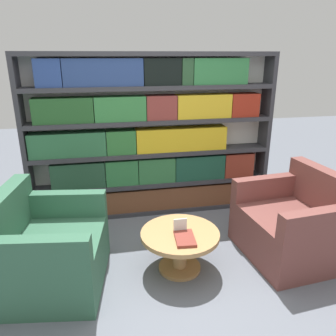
{
  "coord_description": "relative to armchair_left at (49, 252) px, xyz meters",
  "views": [
    {
      "loc": [
        -0.57,
        -2.26,
        1.89
      ],
      "look_at": [
        0.05,
        0.79,
        0.81
      ],
      "focal_mm": 35.0,
      "sensor_mm": 36.0,
      "label": 1
    }
  ],
  "objects": [
    {
      "name": "ground_plane",
      "position": [
        1.09,
        -0.27,
        -0.3
      ],
      "size": [
        14.0,
        14.0,
        0.0
      ],
      "primitive_type": "plane",
      "color": "slate"
    },
    {
      "name": "bookshelf",
      "position": [
        1.07,
        1.23,
        0.64
      ],
      "size": [
        2.9,
        0.3,
        1.92
      ],
      "color": "silver",
      "rests_on": "ground_plane"
    },
    {
      "name": "armchair_left",
      "position": [
        0.0,
        0.0,
        0.0
      ],
      "size": [
        0.95,
        1.04,
        0.85
      ],
      "rotation": [
        0.0,
        0.0,
        1.42
      ],
      "color": "#336047",
      "rests_on": "ground_plane"
    },
    {
      "name": "armchair_right",
      "position": [
        2.28,
        -0.0,
        0.0
      ],
      "size": [
        0.9,
        1.0,
        0.85
      ],
      "rotation": [
        0.0,
        0.0,
        -1.48
      ],
      "color": "brown",
      "rests_on": "ground_plane"
    },
    {
      "name": "coffee_table",
      "position": [
        1.14,
        -0.03,
        -0.03
      ],
      "size": [
        0.71,
        0.71,
        0.38
      ],
      "color": "#AD7F4C",
      "rests_on": "ground_plane"
    },
    {
      "name": "table_sign",
      "position": [
        1.14,
        -0.03,
        0.14
      ],
      "size": [
        0.12,
        0.06,
        0.13
      ],
      "color": "black",
      "rests_on": "coffee_table"
    },
    {
      "name": "stray_book",
      "position": [
        1.15,
        -0.16,
        0.09
      ],
      "size": [
        0.19,
        0.28,
        0.02
      ],
      "color": "brown",
      "rests_on": "coffee_table"
    }
  ]
}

